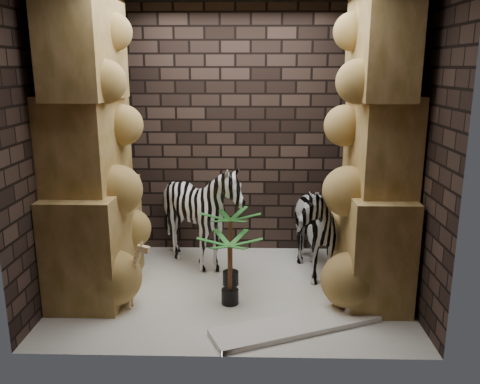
{
  "coord_description": "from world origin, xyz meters",
  "views": [
    {
      "loc": [
        0.21,
        -4.83,
        2.28
      ],
      "look_at": [
        0.08,
        0.15,
        1.02
      ],
      "focal_mm": 37.37,
      "sensor_mm": 36.0,
      "label": 1
    }
  ],
  "objects_px": {
    "palm_back": "(230,270)",
    "surfboard": "(297,325)",
    "zebra_right": "(306,218)",
    "zebra_left": "(202,220)",
    "giraffe_toy": "(121,273)",
    "palm_front": "(230,248)"
  },
  "relations": [
    {
      "from": "giraffe_toy",
      "to": "surfboard",
      "type": "relative_size",
      "value": 0.45
    },
    {
      "from": "palm_front",
      "to": "surfboard",
      "type": "xyz_separation_m",
      "value": [
        0.63,
        -0.9,
        -0.39
      ]
    },
    {
      "from": "zebra_right",
      "to": "surfboard",
      "type": "xyz_separation_m",
      "value": [
        -0.19,
        -1.21,
        -0.63
      ]
    },
    {
      "from": "zebra_left",
      "to": "giraffe_toy",
      "type": "bearing_deg",
      "value": -123.8
    },
    {
      "from": "zebra_left",
      "to": "palm_front",
      "type": "distance_m",
      "value": 0.6
    },
    {
      "from": "zebra_right",
      "to": "giraffe_toy",
      "type": "xyz_separation_m",
      "value": [
        -1.86,
        -0.85,
        -0.31
      ]
    },
    {
      "from": "palm_back",
      "to": "surfboard",
      "type": "xyz_separation_m",
      "value": [
        0.62,
        -0.46,
        -0.33
      ]
    },
    {
      "from": "zebra_left",
      "to": "giraffe_toy",
      "type": "relative_size",
      "value": 1.8
    },
    {
      "from": "palm_front",
      "to": "zebra_left",
      "type": "bearing_deg",
      "value": 126.66
    },
    {
      "from": "surfboard",
      "to": "palm_back",
      "type": "bearing_deg",
      "value": 120.41
    },
    {
      "from": "giraffe_toy",
      "to": "palm_front",
      "type": "height_order",
      "value": "palm_front"
    },
    {
      "from": "zebra_right",
      "to": "palm_front",
      "type": "height_order",
      "value": "zebra_right"
    },
    {
      "from": "zebra_right",
      "to": "zebra_left",
      "type": "distance_m",
      "value": 1.19
    },
    {
      "from": "zebra_left",
      "to": "palm_front",
      "type": "relative_size",
      "value": 1.54
    },
    {
      "from": "zebra_left",
      "to": "giraffe_toy",
      "type": "xyz_separation_m",
      "value": [
        -0.69,
        -1.01,
        -0.22
      ]
    },
    {
      "from": "palm_back",
      "to": "surfboard",
      "type": "bearing_deg",
      "value": -36.71
    },
    {
      "from": "palm_back",
      "to": "surfboard",
      "type": "height_order",
      "value": "palm_back"
    },
    {
      "from": "zebra_right",
      "to": "giraffe_toy",
      "type": "bearing_deg",
      "value": -167.53
    },
    {
      "from": "zebra_right",
      "to": "palm_front",
      "type": "xyz_separation_m",
      "value": [
        -0.83,
        -0.31,
        -0.24
      ]
    },
    {
      "from": "palm_back",
      "to": "surfboard",
      "type": "distance_m",
      "value": 0.84
    },
    {
      "from": "zebra_right",
      "to": "zebra_left",
      "type": "bearing_deg",
      "value": 160.14
    },
    {
      "from": "surfboard",
      "to": "zebra_left",
      "type": "bearing_deg",
      "value": 102.74
    }
  ]
}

